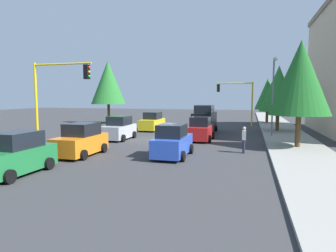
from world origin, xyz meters
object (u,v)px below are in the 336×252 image
at_px(car_silver, 119,129).
at_px(traffic_signal_far_left, 237,95).
at_px(pedestrian_crossing, 244,139).
at_px(traffic_signal_near_right, 57,88).
at_px(car_green, 14,155).
at_px(tree_opposite_side, 108,82).
at_px(car_red, 201,130).
at_px(car_orange, 81,141).
at_px(tree_roadside_mid, 279,89).
at_px(tree_roadside_near, 300,78).
at_px(street_lamp_curbside, 273,88).
at_px(delivery_van_black, 205,120).
at_px(car_yellow, 152,122).
at_px(car_blue, 173,142).
at_px(tree_roadside_far, 268,94).

bearing_deg(car_silver, traffic_signal_far_left, 149.32).
bearing_deg(pedestrian_crossing, traffic_signal_near_right, -83.64).
bearing_deg(car_green, tree_opposite_side, -162.45).
bearing_deg(tree_opposite_side, traffic_signal_far_left, 96.85).
bearing_deg(car_red, car_orange, -37.25).
xyz_separation_m(tree_roadside_mid, tree_roadside_near, (10.00, 0.50, 0.45)).
height_order(car_silver, pedestrian_crossing, car_silver).
relative_size(street_lamp_curbside, car_green, 1.75).
height_order(delivery_van_black, car_silver, delivery_van_black).
bearing_deg(car_yellow, car_blue, 23.62).
bearing_deg(tree_roadside_far, car_silver, -33.82).
bearing_deg(delivery_van_black, pedestrian_crossing, 21.81).
xyz_separation_m(traffic_signal_near_right, car_orange, (2.00, 3.05, -3.32)).
xyz_separation_m(traffic_signal_far_left, tree_roadside_mid, (6.00, 4.34, 0.55)).
bearing_deg(car_green, tree_roadside_near, 128.38).
bearing_deg(traffic_signal_near_right, street_lamp_curbside, 122.75).
bearing_deg(delivery_van_black, street_lamp_curbside, 72.91).
bearing_deg(car_yellow, car_green, -1.09).
distance_m(traffic_signal_far_left, car_yellow, 12.01).
bearing_deg(car_yellow, traffic_signal_near_right, -13.80).
bearing_deg(car_green, car_red, 152.94).
height_order(traffic_signal_far_left, car_yellow, traffic_signal_far_left).
relative_size(traffic_signal_near_right, tree_opposite_side, 0.72).
xyz_separation_m(car_blue, car_silver, (-5.75, -6.21, 0.00)).
bearing_deg(tree_opposite_side, car_silver, 30.12).
relative_size(delivery_van_black, car_blue, 1.24).
xyz_separation_m(street_lamp_curbside, car_red, (3.58, -5.79, -3.45)).
distance_m(car_red, car_green, 14.42).
distance_m(car_red, car_yellow, 8.61).
xyz_separation_m(car_yellow, pedestrian_crossing, (10.59, 9.75, 0.01)).
distance_m(traffic_signal_near_right, car_orange, 4.93).
bearing_deg(tree_roadside_far, car_blue, -14.91).
xyz_separation_m(car_silver, car_red, (-1.22, 6.76, -0.00)).
height_order(tree_roadside_mid, car_silver, tree_roadside_mid).
bearing_deg(pedestrian_crossing, tree_roadside_mid, 166.41).
xyz_separation_m(car_silver, car_yellow, (-7.19, 0.56, 0.00)).
distance_m(tree_roadside_near, car_orange, 15.03).
height_order(car_yellow, pedestrian_crossing, car_yellow).
distance_m(street_lamp_curbside, tree_roadside_far, 14.40).
relative_size(car_red, car_yellow, 0.90).
relative_size(tree_roadside_near, car_silver, 1.98).
bearing_deg(tree_opposite_side, delivery_van_black, 65.10).
relative_size(car_orange, car_yellow, 0.95).
distance_m(car_silver, car_red, 6.87).
height_order(traffic_signal_near_right, delivery_van_black, traffic_signal_near_right).
height_order(tree_roadside_near, car_orange, tree_roadside_near).
bearing_deg(delivery_van_black, traffic_signal_far_left, 161.95).
xyz_separation_m(tree_roadside_near, car_silver, (-0.82, -13.85, -3.96)).
bearing_deg(car_silver, car_blue, 47.21).
xyz_separation_m(tree_roadside_mid, delivery_van_black, (2.45, -7.10, -3.12)).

